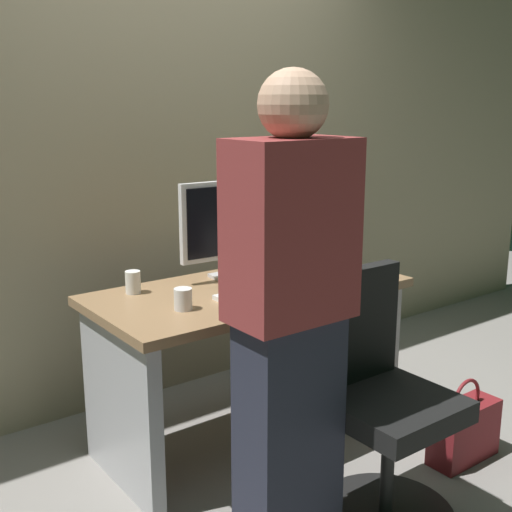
{
  "coord_description": "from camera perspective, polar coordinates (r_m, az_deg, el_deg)",
  "views": [
    {
      "loc": [
        -1.65,
        -2.25,
        1.54
      ],
      "look_at": [
        0.0,
        -0.05,
        0.88
      ],
      "focal_mm": 45.74,
      "sensor_mm": 36.0,
      "label": 1
    }
  ],
  "objects": [
    {
      "name": "book_stack",
      "position": [
        3.25,
        4.0,
        0.0
      ],
      "size": [
        0.21,
        0.16,
        0.1
      ],
      "color": "red",
      "rests_on": "desk"
    },
    {
      "name": "cup_near_keyboard",
      "position": [
        2.59,
        -6.39,
        -3.77
      ],
      "size": [
        0.07,
        0.07,
        0.09
      ],
      "primitive_type": "cylinder",
      "color": "silver",
      "rests_on": "desk"
    },
    {
      "name": "desk",
      "position": [
        2.97,
        -0.58,
        -6.92
      ],
      "size": [
        1.4,
        0.69,
        0.73
      ],
      "color": "#93704C",
      "rests_on": "ground"
    },
    {
      "name": "ground_plane",
      "position": [
        3.19,
        -0.56,
        -15.49
      ],
      "size": [
        9.0,
        9.0,
        0.0
      ],
      "primitive_type": "plane",
      "color": "gray"
    },
    {
      "name": "monitor",
      "position": [
        3.0,
        -2.0,
        2.88
      ],
      "size": [
        0.54,
        0.15,
        0.46
      ],
      "color": "silver",
      "rests_on": "desk"
    },
    {
      "name": "mouse",
      "position": [
        2.99,
        4.91,
        -1.93
      ],
      "size": [
        0.06,
        0.1,
        0.03
      ],
      "primitive_type": "ellipsoid",
      "color": "black",
      "rests_on": "desk"
    },
    {
      "name": "office_chair",
      "position": [
        2.52,
        10.67,
        -13.0
      ],
      "size": [
        0.52,
        0.52,
        0.94
      ],
      "color": "black",
      "rests_on": "ground"
    },
    {
      "name": "wall_back",
      "position": [
        3.43,
        -8.3,
        12.62
      ],
      "size": [
        6.4,
        0.1,
        3.0
      ],
      "primitive_type": "cube",
      "color": "tan",
      "rests_on": "ground"
    },
    {
      "name": "cup_by_monitor",
      "position": [
        2.84,
        -10.71,
        -2.27
      ],
      "size": [
        0.07,
        0.07,
        0.1
      ],
      "primitive_type": "cylinder",
      "color": "white",
      "rests_on": "desk"
    },
    {
      "name": "handbag",
      "position": [
        3.09,
        17.74,
        -14.33
      ],
      "size": [
        0.34,
        0.14,
        0.38
      ],
      "color": "maroon",
      "rests_on": "ground"
    },
    {
      "name": "person_at_desk",
      "position": [
        2.14,
        3.0,
        -5.68
      ],
      "size": [
        0.4,
        0.24,
        1.64
      ],
      "color": "#262838",
      "rests_on": "ground"
    },
    {
      "name": "keyboard",
      "position": [
        2.79,
        0.57,
        -3.15
      ],
      "size": [
        0.43,
        0.13,
        0.02
      ],
      "primitive_type": "cube",
      "rotation": [
        0.0,
        0.0,
        0.01
      ],
      "color": "white",
      "rests_on": "desk"
    }
  ]
}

